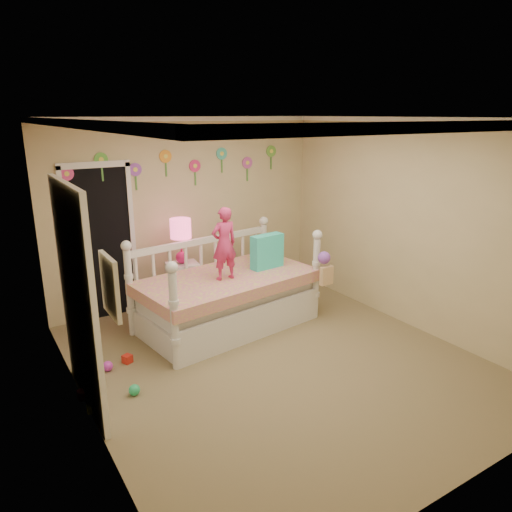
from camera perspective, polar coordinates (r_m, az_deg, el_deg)
floor at (r=5.44m, az=2.52°, el=-12.39°), size 4.00×4.50×0.01m
ceiling at (r=4.76m, az=2.93°, el=16.17°), size 4.00×4.50×0.01m
back_wall at (r=6.86m, az=-8.08°, el=5.23°), size 4.00×0.01×2.60m
left_wall at (r=4.19m, az=-20.46°, el=-3.08°), size 0.01×4.50×2.60m
right_wall at (r=6.27m, az=17.96°, el=3.50°), size 0.01×4.50×2.60m
crown_molding at (r=4.76m, az=2.93°, el=15.80°), size 4.00×4.50×0.06m
daybed at (r=6.05m, az=-3.52°, el=-2.95°), size 2.40×1.50×1.23m
pillow_turquoise at (r=6.25m, az=1.33°, el=0.55°), size 0.46×0.20×0.45m
pillow_lime at (r=6.62m, az=1.19°, el=0.96°), size 0.38×0.21×0.34m
child at (r=5.77m, az=-3.82°, el=1.48°), size 0.33×0.22×0.90m
nightstand at (r=6.63m, az=-8.67°, el=-3.74°), size 0.46×0.38×0.70m
table_lamp at (r=6.41m, az=-8.96°, el=2.60°), size 0.28×0.28×0.61m
closet_doorway at (r=6.51m, az=-18.00°, el=1.56°), size 0.90×0.04×2.07m
flower_decals at (r=6.72m, az=-8.97°, el=10.48°), size 3.40×0.02×0.50m
mirror_closet at (r=4.56m, az=-20.46°, el=-4.86°), size 0.07×1.30×2.10m
wall_picture at (r=3.28m, az=-17.03°, el=-3.49°), size 0.05×0.34×0.42m
hanging_bag at (r=6.10m, az=8.19°, el=-1.60°), size 0.20×0.16×0.36m
toy_scatter at (r=5.05m, az=-15.61°, el=-14.78°), size 0.88×1.35×0.11m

